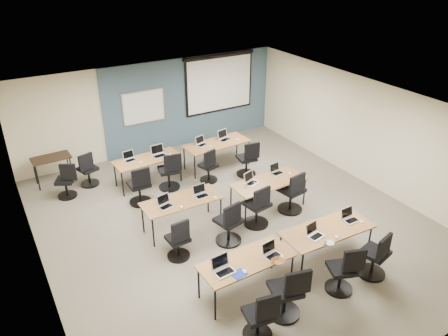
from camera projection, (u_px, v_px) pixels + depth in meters
floor at (232, 222)px, 9.92m from camera, size 8.00×9.00×0.02m
ceiling at (233, 109)px, 8.68m from camera, size 8.00×9.00×0.02m
wall_back at (153, 108)px, 12.75m from camera, size 8.00×0.04×2.70m
wall_front at (407, 302)px, 5.84m from camera, size 8.00×0.04×2.70m
wall_left at (34, 223)px, 7.50m from camera, size 0.04×9.00×2.70m
wall_right at (367, 132)px, 11.09m from camera, size 0.04×9.00×2.70m
blue_accent_panel at (191, 101)px, 13.29m from camera, size 5.50×0.04×2.70m
whiteboard at (144, 107)px, 12.51m from camera, size 1.28×0.03×0.98m
projector_screen at (219, 80)px, 13.42m from camera, size 2.40×0.10×1.82m
training_table_front_left at (246, 262)px, 7.60m from camera, size 1.71×0.71×0.73m
training_table_front_right at (327, 231)px, 8.43m from camera, size 1.85×0.77×0.73m
training_table_mid_left at (182, 202)px, 9.37m from camera, size 1.72×0.72×0.73m
training_table_mid_right at (269, 183)px, 10.12m from camera, size 1.79×0.75×0.73m
training_table_back_left at (147, 160)px, 11.18m from camera, size 1.70×0.71×0.73m
training_table_back_right at (217, 144)px, 12.05m from camera, size 1.83×0.76×0.73m
laptop_0 at (223, 268)px, 7.30m from camera, size 0.35×0.29×0.26m
mouse_0 at (245, 271)px, 7.30m from camera, size 0.07×0.10×0.04m
task_chair_0 at (260, 319)px, 6.82m from camera, size 0.49×0.49×0.97m
laptop_1 at (271, 252)px, 7.68m from camera, size 0.31×0.26×0.23m
mouse_1 at (282, 257)px, 7.65m from camera, size 0.06×0.09×0.03m
task_chair_1 at (288, 296)px, 7.22m from camera, size 0.57×0.57×1.04m
laptop_2 at (314, 233)px, 8.19m from camera, size 0.31×0.26×0.24m
mouse_2 at (337, 237)px, 8.15m from camera, size 0.08×0.11×0.04m
task_chair_2 at (344, 273)px, 7.76m from camera, size 0.52×0.50×0.98m
laptop_3 at (349, 217)px, 8.66m from camera, size 0.31×0.26×0.24m
mouse_3 at (362, 222)px, 8.61m from camera, size 0.08×0.11×0.04m
task_chair_3 at (376, 258)px, 8.11m from camera, size 0.53×0.53×1.01m
laptop_4 at (165, 204)px, 9.11m from camera, size 0.31×0.26×0.23m
mouse_4 at (181, 207)px, 9.10m from camera, size 0.09×0.11×0.03m
task_chair_4 at (179, 242)px, 8.59m from camera, size 0.46×0.46×0.95m
laptop_5 at (201, 193)px, 9.50m from camera, size 0.31×0.26×0.24m
mouse_5 at (215, 197)px, 9.43m from camera, size 0.07×0.11×0.04m
task_chair_5 at (229, 226)px, 9.02m from camera, size 0.55×0.55×1.03m
laptop_6 at (251, 180)px, 10.01m from camera, size 0.32×0.27×0.24m
mouse_6 at (255, 183)px, 9.99m from camera, size 0.08×0.11×0.03m
task_chair_6 at (258, 209)px, 9.59m from camera, size 0.56×0.56×1.03m
laptop_7 at (276, 171)px, 10.43m from camera, size 0.30×0.26×0.23m
mouse_7 at (290, 173)px, 10.42m from camera, size 0.09×0.11×0.03m
task_chair_7 at (292, 195)px, 10.11m from camera, size 0.58×0.58×1.05m
laptop_8 at (129, 158)px, 11.06m from camera, size 0.30×0.26×0.23m
mouse_8 at (141, 162)px, 10.96m from camera, size 0.08×0.10×0.03m
task_chair_8 at (140, 188)px, 10.42m from camera, size 0.54×0.54×1.02m
laptop_9 at (159, 153)px, 11.30m from camera, size 0.36×0.30×0.27m
mouse_9 at (170, 154)px, 11.35m from camera, size 0.06×0.09×0.03m
task_chair_9 at (170, 174)px, 11.06m from camera, size 0.55×0.55×1.02m
laptop_10 at (201, 143)px, 11.90m from camera, size 0.30×0.26×0.23m
mouse_10 at (211, 146)px, 11.84m from camera, size 0.08×0.10×0.03m
task_chair_10 at (209, 168)px, 11.41m from camera, size 0.47×0.47×0.95m
laptop_11 at (224, 137)px, 12.22m from camera, size 0.35×0.29×0.26m
mouse_11 at (238, 139)px, 12.24m from camera, size 0.06×0.10×0.03m
task_chair_11 at (248, 162)px, 11.72m from camera, size 0.52×0.52×1.00m
blue_mousepad at (239, 274)px, 7.26m from camera, size 0.28×0.24×0.01m
snack_bowl at (278, 261)px, 7.50m from camera, size 0.23×0.23×0.06m
snack_plate at (330, 243)px, 8.01m from camera, size 0.20×0.20×0.01m
coffee_cup at (325, 242)px, 7.98m from camera, size 0.05×0.05×0.05m
utility_table at (51, 160)px, 11.22m from camera, size 0.96×0.54×0.75m
spare_chair_a at (88, 172)px, 11.22m from camera, size 0.49×0.48×0.96m
spare_chair_b at (67, 183)px, 10.70m from camera, size 0.51×0.47×0.96m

